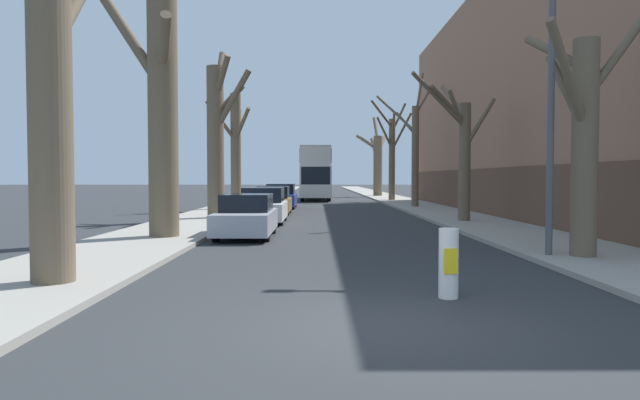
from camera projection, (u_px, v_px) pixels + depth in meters
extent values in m
plane|color=#2B2D30|center=(376.00, 328.00, 7.25)|extent=(300.00, 300.00, 0.00)
cube|color=gray|center=(266.00, 196.00, 57.17)|extent=(3.46, 120.00, 0.12)
cube|color=gray|center=(383.00, 196.00, 57.24)|extent=(3.46, 120.00, 0.12)
cube|color=#93664C|center=(579.00, 99.00, 28.94)|extent=(10.00, 35.38, 11.86)
cube|color=brown|center=(480.00, 192.00, 29.10)|extent=(0.12, 34.67, 2.37)
cylinder|color=brown|center=(50.00, 81.00, 9.68)|extent=(0.72, 0.72, 7.11)
cylinder|color=brown|center=(73.00, 9.00, 10.63)|extent=(0.29, 2.21, 2.24)
cylinder|color=brown|center=(163.00, 121.00, 17.32)|extent=(0.90, 0.90, 7.29)
cylinder|color=brown|center=(164.00, 44.00, 16.36)|extent=(0.93, 2.02, 1.44)
cylinder|color=brown|center=(131.00, 40.00, 17.41)|extent=(2.33, 0.75, 3.22)
cylinder|color=brown|center=(158.00, 35.00, 17.90)|extent=(1.00, 1.76, 2.68)
cylinder|color=brown|center=(216.00, 144.00, 25.55)|extent=(0.76, 0.76, 6.89)
cylinder|color=brown|center=(232.00, 101.00, 25.12)|extent=(1.92, 1.04, 2.71)
cylinder|color=brown|center=(221.00, 79.00, 25.03)|extent=(1.06, 1.17, 1.98)
cylinder|color=brown|center=(219.00, 75.00, 26.20)|extent=(0.35, 1.79, 2.44)
cylinder|color=brown|center=(229.00, 101.00, 25.57)|extent=(1.44, 0.49, 1.54)
cylinder|color=brown|center=(236.00, 152.00, 33.13)|extent=(0.61, 0.61, 6.80)
cylinder|color=brown|center=(238.00, 122.00, 33.91)|extent=(0.25, 1.85, 1.72)
cylinder|color=brown|center=(242.00, 124.00, 32.34)|extent=(1.20, 1.69, 1.79)
cylinder|color=brown|center=(238.00, 128.00, 34.44)|extent=(0.28, 2.87, 1.95)
cylinder|color=brown|center=(221.00, 121.00, 32.34)|extent=(1.67, 1.70, 2.24)
cylinder|color=brown|center=(585.00, 151.00, 12.97)|extent=(0.58, 0.58, 5.05)
cylinder|color=brown|center=(568.00, 78.00, 12.21)|extent=(1.65, 1.64, 2.25)
cylinder|color=brown|center=(635.00, 30.00, 12.72)|extent=(2.23, 0.51, 3.16)
cylinder|color=brown|center=(566.00, 92.00, 13.46)|extent=(0.64, 1.34, 1.96)
cylinder|color=brown|center=(555.00, 53.00, 13.70)|extent=(0.95, 1.83, 1.23)
cylinder|color=brown|center=(464.00, 163.00, 23.78)|extent=(0.49, 0.49, 5.02)
cylinder|color=brown|center=(457.00, 112.00, 23.42)|extent=(1.02, 0.80, 1.79)
cylinder|color=brown|center=(479.00, 124.00, 23.45)|extent=(1.25, 0.78, 2.08)
cylinder|color=brown|center=(448.00, 104.00, 23.09)|extent=(1.84, 1.39, 1.45)
cylinder|color=brown|center=(453.00, 100.00, 24.72)|extent=(0.71, 2.22, 1.60)
cylinder|color=brown|center=(440.00, 101.00, 22.91)|extent=(2.62, 1.74, 2.09)
cylinder|color=brown|center=(415.00, 157.00, 35.60)|extent=(0.45, 0.45, 6.37)
cylinder|color=brown|center=(396.00, 114.00, 36.27)|extent=(2.41, 1.75, 2.54)
cylinder|color=brown|center=(422.00, 103.00, 35.76)|extent=(1.14, 0.78, 1.64)
cylinder|color=brown|center=(419.00, 95.00, 36.14)|extent=(0.89, 1.57, 3.10)
cylinder|color=brown|center=(406.00, 124.00, 36.31)|extent=(1.12, 1.76, 1.65)
cylinder|color=brown|center=(392.00, 160.00, 46.19)|extent=(0.52, 0.52, 6.67)
cylinder|color=brown|center=(385.00, 133.00, 45.69)|extent=(1.53, 1.06, 2.57)
cylinder|color=brown|center=(382.00, 115.00, 44.94)|extent=(2.08, 2.40, 2.02)
cylinder|color=brown|center=(402.00, 132.00, 45.99)|extent=(1.69, 0.45, 3.04)
cylinder|color=brown|center=(399.00, 118.00, 46.50)|extent=(1.42, 1.12, 2.49)
cylinder|color=brown|center=(393.00, 131.00, 45.38)|extent=(0.22, 1.61, 2.71)
cylinder|color=brown|center=(378.00, 166.00, 57.03)|extent=(0.89, 0.89, 6.09)
cylinder|color=brown|center=(376.00, 129.00, 57.80)|extent=(0.55, 2.11, 2.67)
cylinder|color=brown|center=(367.00, 142.00, 57.47)|extent=(2.33, 1.42, 1.72)
cylinder|color=brown|center=(375.00, 150.00, 57.88)|extent=(0.82, 2.15, 2.63)
cylinder|color=brown|center=(381.00, 145.00, 58.26)|extent=(1.34, 2.89, 1.97)
cube|color=silver|center=(316.00, 181.00, 49.46)|extent=(2.49, 11.58, 2.49)
cube|color=silver|center=(316.00, 159.00, 49.38)|extent=(2.44, 11.35, 1.46)
cube|color=#B8B1A9|center=(316.00, 149.00, 49.35)|extent=(2.44, 11.35, 0.12)
cube|color=black|center=(316.00, 176.00, 49.44)|extent=(2.52, 10.19, 1.30)
cube|color=black|center=(316.00, 158.00, 49.38)|extent=(2.52, 10.19, 1.11)
cube|color=black|center=(316.00, 176.00, 43.67)|extent=(2.24, 0.06, 1.36)
cylinder|color=black|center=(302.00, 195.00, 46.02)|extent=(0.30, 1.11, 1.11)
cylinder|color=black|center=(329.00, 195.00, 46.03)|extent=(0.30, 1.11, 1.11)
cylinder|color=black|center=(304.00, 192.00, 52.73)|extent=(0.30, 1.11, 1.11)
cylinder|color=black|center=(327.00, 192.00, 52.74)|extent=(0.30, 1.11, 1.11)
cube|color=#9EA3AD|center=(246.00, 221.00, 18.28)|extent=(1.73, 4.16, 0.65)
cube|color=black|center=(247.00, 202.00, 18.51)|extent=(1.52, 2.16, 0.55)
cylinder|color=black|center=(216.00, 231.00, 17.04)|extent=(0.20, 0.65, 0.65)
cylinder|color=black|center=(266.00, 231.00, 17.05)|extent=(0.20, 0.65, 0.65)
cylinder|color=black|center=(229.00, 224.00, 19.53)|extent=(0.20, 0.65, 0.65)
cylinder|color=black|center=(273.00, 224.00, 19.54)|extent=(0.20, 0.65, 0.65)
cube|color=silver|center=(263.00, 211.00, 24.04)|extent=(1.86, 4.34, 0.69)
cube|color=black|center=(264.00, 195.00, 24.28)|extent=(1.63, 2.26, 0.62)
cylinder|color=black|center=(240.00, 217.00, 22.74)|extent=(0.20, 0.66, 0.66)
cylinder|color=black|center=(281.00, 217.00, 22.75)|extent=(0.20, 0.66, 0.66)
cylinder|color=black|center=(248.00, 213.00, 25.35)|extent=(0.20, 0.66, 0.66)
cylinder|color=black|center=(284.00, 213.00, 25.36)|extent=(0.20, 0.66, 0.66)
cube|color=olive|center=(273.00, 205.00, 29.71)|extent=(1.76, 4.04, 0.66)
cube|color=black|center=(274.00, 192.00, 29.93)|extent=(1.55, 2.10, 0.62)
cylinder|color=black|center=(256.00, 209.00, 28.51)|extent=(0.20, 0.64, 0.64)
cylinder|color=black|center=(287.00, 209.00, 28.51)|extent=(0.20, 0.64, 0.64)
cylinder|color=black|center=(261.00, 207.00, 30.93)|extent=(0.20, 0.64, 0.64)
cylinder|color=black|center=(289.00, 207.00, 30.94)|extent=(0.20, 0.64, 0.64)
cube|color=navy|center=(281.00, 200.00, 35.73)|extent=(1.90, 4.60, 0.69)
cube|color=black|center=(281.00, 189.00, 35.98)|extent=(1.67, 2.39, 0.65)
cylinder|color=black|center=(265.00, 204.00, 34.35)|extent=(0.20, 0.66, 0.66)
cylinder|color=black|center=(293.00, 204.00, 34.36)|extent=(0.20, 0.66, 0.66)
cylinder|color=black|center=(269.00, 202.00, 37.11)|extent=(0.20, 0.66, 0.66)
cylinder|color=black|center=(295.00, 202.00, 37.12)|extent=(0.20, 0.66, 0.66)
cylinder|color=#4C4F54|center=(551.00, 96.00, 13.12)|extent=(0.16, 0.16, 7.57)
cylinder|color=white|center=(449.00, 263.00, 9.03)|extent=(0.31, 0.31, 1.11)
cube|color=yellow|center=(451.00, 261.00, 8.87)|extent=(0.22, 0.01, 0.40)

